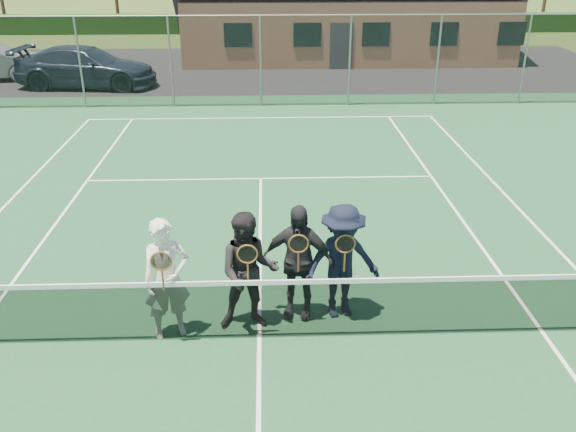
% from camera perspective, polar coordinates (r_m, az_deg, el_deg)
% --- Properties ---
extents(ground, '(220.00, 220.00, 0.00)m').
position_cam_1_polar(ground, '(27.74, -2.47, 13.50)').
color(ground, '#304619').
rests_on(ground, ground).
extents(court_surface, '(30.00, 30.00, 0.02)m').
position_cam_1_polar(court_surface, '(8.92, -2.70, -11.34)').
color(court_surface, '#1C4C2B').
rests_on(court_surface, ground).
extents(tarmac_carpark, '(40.00, 12.00, 0.01)m').
position_cam_1_polar(tarmac_carpark, '(28.05, -10.89, 13.23)').
color(tarmac_carpark, black).
rests_on(tarmac_carpark, ground).
extents(hedge_row, '(40.00, 1.20, 1.10)m').
position_cam_1_polar(hedge_row, '(39.53, -2.45, 17.56)').
color(hedge_row, black).
rests_on(hedge_row, ground).
extents(car_c, '(5.52, 2.70, 1.55)m').
position_cam_1_polar(car_c, '(25.39, -18.36, 13.09)').
color(car_c, '#1A2234').
rests_on(car_c, ground).
extents(court_markings, '(11.03, 23.83, 0.01)m').
position_cam_1_polar(court_markings, '(8.92, -2.70, -11.26)').
color(court_markings, white).
rests_on(court_markings, court_surface).
extents(tennis_net, '(11.68, 0.08, 1.10)m').
position_cam_1_polar(tennis_net, '(8.63, -2.77, -8.49)').
color(tennis_net, slate).
rests_on(tennis_net, ground).
extents(perimeter_fence, '(30.07, 0.07, 3.02)m').
position_cam_1_polar(perimeter_fence, '(21.07, -2.58, 14.25)').
color(perimeter_fence, slate).
rests_on(perimeter_fence, ground).
extents(player_a, '(0.76, 0.63, 1.80)m').
position_cam_1_polar(player_a, '(8.67, -11.28, -5.82)').
color(player_a, white).
rests_on(player_a, court_surface).
extents(player_b, '(0.89, 0.70, 1.80)m').
position_cam_1_polar(player_b, '(8.71, -3.70, -5.24)').
color(player_b, black).
rests_on(player_b, court_surface).
extents(player_c, '(1.13, 0.66, 1.80)m').
position_cam_1_polar(player_c, '(8.96, 0.88, -4.28)').
color(player_c, black).
rests_on(player_c, court_surface).
extents(player_d, '(1.28, 0.91, 1.80)m').
position_cam_1_polar(player_d, '(8.99, 5.07, -4.28)').
color(player_d, black).
rests_on(player_d, court_surface).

